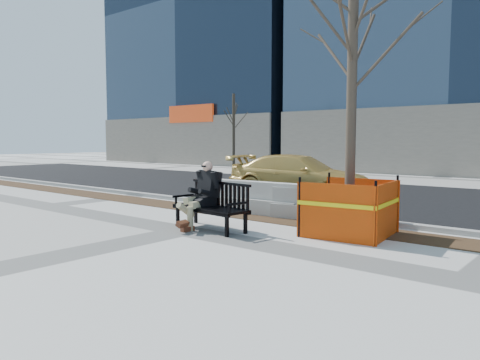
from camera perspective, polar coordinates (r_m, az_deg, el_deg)
The scene contains 12 objects.
ground at distance 10.72m, azimuth -6.92°, elevation -6.19°, with size 120.00×120.00×0.00m, color beige.
mulch_strip at distance 12.61m, azimuth 1.71°, elevation -4.44°, with size 40.00×1.20×0.02m, color #47301C.
asphalt_street at distance 17.87m, azimuth 14.03°, elevation -1.81°, with size 60.00×10.40×0.01m, color black.
curb at distance 13.36m, azimuth 4.22°, elevation -3.69°, with size 60.00×0.25×0.12m, color #9E9B93.
building_left at distance 46.09m, azimuth -2.17°, elevation 19.97°, with size 20.00×12.00×28.00m, color #192333.
bench at distance 10.81m, azimuth -3.68°, elevation -6.07°, with size 2.08×0.74×1.11m, color black, non-canonical shape.
seated_man at distance 11.07m, azimuth -4.41°, elevation -5.81°, with size 0.67×1.11×1.56m, color black, non-canonical shape.
tree_fence at distance 10.46m, azimuth 13.21°, elevation -6.56°, with size 2.57×2.57×6.43m, color #FF4308, non-canonical shape.
sedan at distance 17.11m, azimuth 7.26°, elevation -2.01°, with size 2.13×5.24×1.52m, color gold.
jersey_barrier_left at distance 13.22m, azimuth 1.22°, elevation -4.03°, with size 3.18×0.64×0.91m, color #ABA8A0, non-canonical shape.
jersey_barrier_right at distance 12.10m, azimuth 10.40°, elevation -4.95°, with size 2.87×0.57×0.82m, color #A09E96, non-canonical shape.
far_tree_left at distance 28.06m, azimuth -0.78°, elevation 0.74°, with size 1.92×1.92×5.19m, color #43382B, non-canonical shape.
Camera 1 is at (7.65, -7.22, 2.07)m, focal length 34.76 mm.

